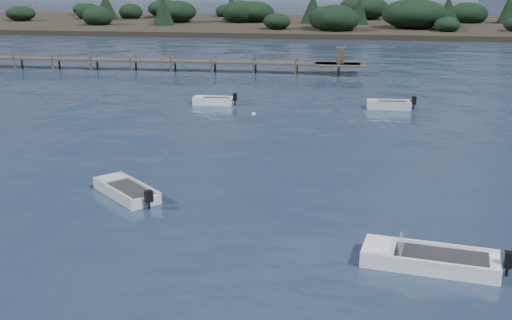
# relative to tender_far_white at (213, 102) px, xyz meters

# --- Properties ---
(ground) EXTENTS (400.00, 400.00, 0.00)m
(ground) POSITION_rel_tender_far_white_xyz_m (5.72, 28.12, -0.17)
(ground) COLOR #172336
(ground) RESTS_ON ground
(tender_far_white) EXTENTS (3.43, 1.23, 1.18)m
(tender_far_white) POSITION_rel_tender_far_white_xyz_m (0.00, 0.00, 0.00)
(tender_far_white) COLOR silver
(tender_far_white) RESTS_ON ground
(dinghy_mid_grey) EXTENTS (3.91, 3.86, 1.09)m
(dinghy_mid_grey) POSITION_rel_tender_far_white_xyz_m (0.09, -21.19, -0.02)
(dinghy_mid_grey) COLOR #B0B6B8
(dinghy_mid_grey) RESTS_ON ground
(dinghy_mid_white_a) EXTENTS (5.25, 2.60, 1.21)m
(dinghy_mid_white_a) POSITION_rel_tender_far_white_xyz_m (13.34, -26.88, -0.01)
(dinghy_mid_white_a) COLOR silver
(dinghy_mid_white_a) RESTS_ON ground
(tender_far_grey_b) EXTENTS (3.66, 1.37, 1.25)m
(tender_far_grey_b) POSITION_rel_tender_far_white_xyz_m (13.57, 0.23, 0.01)
(tender_far_grey_b) COLOR #B0B6B8
(tender_far_grey_b) RESTS_ON ground
(buoy_b) EXTENTS (0.32, 0.32, 0.32)m
(buoy_b) POSITION_rel_tender_far_white_xyz_m (14.87, -26.22, -0.17)
(buoy_b) COLOR silver
(buoy_b) RESTS_ON ground
(buoy_e) EXTENTS (0.32, 0.32, 0.32)m
(buoy_e) POSITION_rel_tender_far_white_xyz_m (3.66, -3.14, -0.17)
(buoy_e) COLOR silver
(buoy_e) RESTS_ON ground
(jetty) EXTENTS (64.50, 3.20, 3.40)m
(jetty) POSITION_rel_tender_far_white_xyz_m (-16.02, 16.12, 0.82)
(jetty) COLOR #463E33
(jetty) RESTS_ON ground
(far_headland) EXTENTS (190.00, 40.00, 5.80)m
(far_headland) POSITION_rel_tender_far_white_xyz_m (30.72, 68.12, 1.80)
(far_headland) COLOR black
(far_headland) RESTS_ON ground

